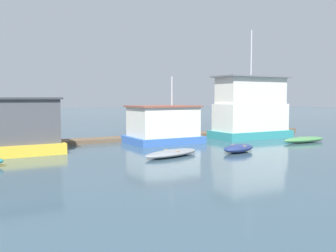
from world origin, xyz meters
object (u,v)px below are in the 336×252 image
object	(u,v)px
houseboat_blue	(163,125)
dinghy_grey	(172,153)
houseboat_teal	(251,109)
dinghy_navy	(239,148)
dinghy_green	(304,140)
houseboat_yellow	(3,127)

from	to	relation	value
houseboat_blue	dinghy_grey	xyz separation A→B (m)	(-2.73, -6.13, -1.17)
houseboat_blue	houseboat_teal	xyz separation A→B (m)	(8.27, -0.55, 1.09)
dinghy_navy	dinghy_green	bearing A→B (deg)	11.36
houseboat_yellow	houseboat_blue	bearing A→B (deg)	2.69
houseboat_yellow	houseboat_teal	bearing A→B (deg)	-0.06
dinghy_grey	houseboat_yellow	bearing A→B (deg)	146.87
dinghy_navy	dinghy_green	distance (m)	7.91
houseboat_yellow	houseboat_blue	distance (m)	11.32
houseboat_blue	houseboat_teal	distance (m)	8.36
houseboat_yellow	houseboat_teal	xyz separation A→B (m)	(19.57, -0.02, 0.78)
houseboat_yellow	dinghy_green	world-z (taller)	houseboat_yellow
dinghy_green	houseboat_teal	bearing A→B (deg)	105.19
houseboat_yellow	dinghy_grey	distance (m)	10.34
houseboat_blue	houseboat_teal	bearing A→B (deg)	-3.83
dinghy_grey	dinghy_green	xyz separation A→B (m)	(12.27, 0.91, 0.03)
houseboat_teal	dinghy_grey	xyz separation A→B (m)	(-11.00, -5.57, -2.26)
dinghy_navy	houseboat_blue	bearing A→B (deg)	104.70
dinghy_navy	houseboat_teal	bearing A→B (deg)	43.78
dinghy_green	houseboat_blue	bearing A→B (deg)	151.32
houseboat_blue	dinghy_navy	bearing A→B (deg)	-75.30
houseboat_yellow	dinghy_grey	xyz separation A→B (m)	(8.57, -5.59, -1.47)
houseboat_yellow	dinghy_navy	distance (m)	14.56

